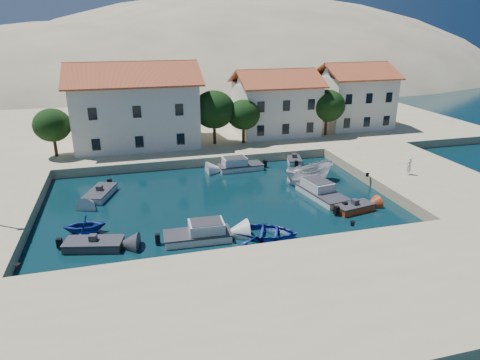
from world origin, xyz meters
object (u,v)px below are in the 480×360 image
building_mid (276,101)px  boat_east (309,182)px  pedestrian (409,166)px  building_left (135,103)px  rowboat_south (266,237)px  building_right (354,94)px  cabin_cruiser_south (197,234)px  cabin_cruiser_east (322,193)px

building_mid → boat_east: (-2.16, -16.44, -5.22)m
pedestrian → building_left: bearing=-48.9°
boat_east → rowboat_south: bearing=132.3°
building_right → rowboat_south: size_ratio=2.00×
building_left → pedestrian: size_ratio=8.39×
building_right → rowboat_south: 35.55m
building_left → pedestrian: building_left is taller
rowboat_south → building_mid: bearing=2.0°
cabin_cruiser_south → boat_east: size_ratio=0.93×
cabin_cruiser_south → building_mid: bearing=62.1°
building_mid → cabin_cruiser_south: 30.03m
building_left → building_right: (30.00, 2.00, -0.46)m
building_right → rowboat_south: bearing=-128.8°
rowboat_south → boat_east: 12.66m
cabin_cruiser_south → cabin_cruiser_east: size_ratio=0.84×
cabin_cruiser_east → boat_east: 4.12m
building_right → cabin_cruiser_south: 38.21m
rowboat_south → boat_east: size_ratio=0.89×
building_left → building_mid: size_ratio=1.40×
building_right → cabin_cruiser_south: size_ratio=1.92×
rowboat_south → pedestrian: size_ratio=2.70×
building_right → cabin_cruiser_east: bearing=-124.4°
cabin_cruiser_east → building_left: bearing=28.4°
pedestrian → building_right: bearing=-116.3°
cabin_cruiser_south → cabin_cruiser_east: bearing=25.0°
building_mid → pedestrian: bearing=-70.7°
cabin_cruiser_east → pedestrian: pedestrian is taller
building_left → boat_east: 22.90m
building_left → boat_east: (15.84, -15.44, -5.94)m
cabin_cruiser_south → rowboat_south: 5.06m
building_mid → rowboat_south: (-10.01, -26.37, -5.22)m
building_left → rowboat_south: (7.99, -25.37, -5.94)m
building_left → rowboat_south: 27.26m
boat_east → cabin_cruiser_south: bearing=116.1°
rowboat_south → boat_east: (7.85, 9.93, 0.00)m
cabin_cruiser_east → boat_east: (0.55, 4.05, -0.48)m
rowboat_south → boat_east: boat_east is taller
cabin_cruiser_south → rowboat_south: size_ratio=1.04×
cabin_cruiser_east → cabin_cruiser_south: bearing=102.9°
building_right → cabin_cruiser_east: size_ratio=1.60×
rowboat_south → cabin_cruiser_east: (7.30, 5.88, 0.48)m
building_mid → boat_east: 17.39m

